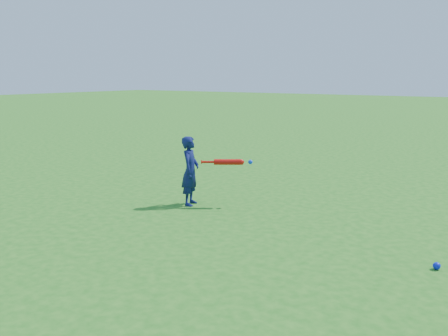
% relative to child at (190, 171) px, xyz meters
% --- Properties ---
extents(ground, '(80.00, 80.00, 0.00)m').
position_rel_child_xyz_m(ground, '(0.41, 0.56, -0.52)').
color(ground, '#206B19').
rests_on(ground, ground).
extents(child, '(0.36, 0.44, 1.03)m').
position_rel_child_xyz_m(child, '(0.00, 0.00, 0.00)').
color(child, '#10174F').
rests_on(child, ground).
extents(ground_ball_blue, '(0.08, 0.08, 0.08)m').
position_rel_child_xyz_m(ground_ball_blue, '(3.60, -0.63, -0.48)').
color(ground_ball_blue, '#0C1AD2').
rests_on(ground_ball_blue, ground).
extents(bat_swing, '(0.65, 0.46, 0.09)m').
position_rel_child_xyz_m(bat_swing, '(0.52, 0.28, 0.14)').
color(bat_swing, red).
rests_on(bat_swing, ground).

